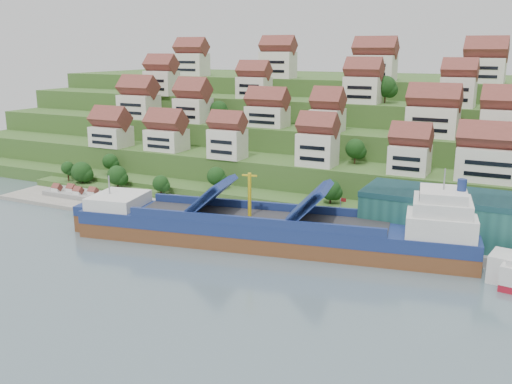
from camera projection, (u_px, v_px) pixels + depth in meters
The scene contains 10 objects.
ground at pixel (246, 244), 125.18m from camera, with size 300.00×300.00×0.00m, color slate.
quay at pixel (355, 233), 129.17m from camera, with size 180.00×14.00×2.20m, color gray.
pebble_beach at pixel (84, 198), 160.74m from camera, with size 45.00×20.00×1.00m, color gray.
hillside at pixel (375, 134), 212.19m from camera, with size 260.00×128.00×31.00m.
hillside_village at pixel (344, 108), 170.68m from camera, with size 156.13×64.47×29.33m.
hillside_trees at pixel (268, 137), 166.46m from camera, with size 138.46×62.62×30.39m.
warehouse at pixel (512, 223), 115.44m from camera, with size 60.00×15.00×10.00m, color #1F5650.
flagpole at pixel (341, 213), 124.24m from camera, with size 1.28×0.16×8.00m.
beach_huts at pixel (75, 193), 160.13m from camera, with size 14.40×3.70×2.20m.
cargo_ship at pixel (280, 231), 122.43m from camera, with size 86.51×28.58×19.06m.
Camera 1 is at (55.27, -104.88, 41.82)m, focal length 40.00 mm.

